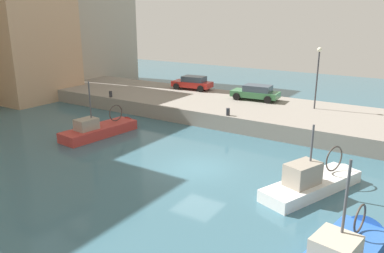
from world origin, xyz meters
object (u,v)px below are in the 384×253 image
fishing_boat_red (103,133)px  parked_car_green (256,92)px  mooring_bollard_north (111,94)px  quay_streetlamp (318,68)px  fishing_boat_white (316,186)px  parked_car_red (193,83)px  mooring_bollard_mid (228,112)px

fishing_boat_red → parked_car_green: 13.73m
parked_car_green → mooring_bollard_north: 13.06m
parked_car_green → quay_streetlamp: quay_streetlamp is taller
quay_streetlamp → fishing_boat_white: bearing=-163.4°
parked_car_green → parked_car_red: 7.36m
parked_car_red → quay_streetlamp: quay_streetlamp is taller
mooring_bollard_mid → mooring_bollard_north: bearing=90.0°
fishing_boat_red → mooring_bollard_north: (5.74, 4.78, 1.37)m
mooring_bollard_mid → mooring_bollard_north: size_ratio=1.00×
fishing_boat_red → mooring_bollard_north: size_ratio=12.19×
fishing_boat_white → mooring_bollard_mid: (6.54, 8.43, 1.30)m
fishing_boat_white → mooring_bollard_mid: size_ratio=12.51×
fishing_boat_red → quay_streetlamp: (11.39, -12.02, 4.35)m
parked_car_green → quay_streetlamp: (-0.42, -5.25, 2.57)m
parked_car_green → fishing_boat_white: bearing=-144.9°
parked_car_red → parked_car_green: bearing=-98.3°
parked_car_green → parked_car_red: parked_car_red is taller
parked_car_red → mooring_bollard_mid: (-7.13, -7.72, -0.41)m
parked_car_green → mooring_bollard_mid: bearing=-175.8°
fishing_boat_red → quay_streetlamp: bearing=-46.5°
mooring_bollard_north → quay_streetlamp: bearing=-71.4°
fishing_boat_white → mooring_bollard_north: size_ratio=12.51×
fishing_boat_red → fishing_boat_white: size_ratio=0.97×
parked_car_red → mooring_bollard_north: 8.32m
parked_car_red → mooring_bollard_north: size_ratio=7.45×
mooring_bollard_north → parked_car_green: bearing=-62.3°
fishing_boat_white → mooring_bollard_mid: 10.75m
fishing_boat_white → parked_car_green: 15.51m
fishing_boat_red → parked_car_green: bearing=-29.9°
fishing_boat_red → fishing_boat_white: bearing=-92.9°
fishing_boat_white → parked_car_green: fishing_boat_white is taller
fishing_boat_white → parked_car_red: size_ratio=1.68×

